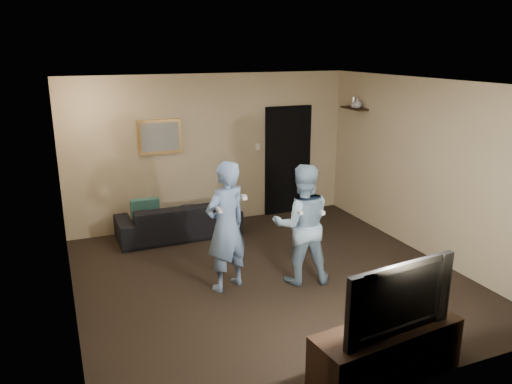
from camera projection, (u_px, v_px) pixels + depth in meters
name	position (u px, v px, depth m)	size (l,w,h in m)	color
ground	(270.00, 278.00, 6.77)	(5.00, 5.00, 0.00)	black
ceiling	(272.00, 83.00, 6.04)	(5.00, 5.00, 0.04)	silver
wall_back	(212.00, 150.00, 8.62)	(5.00, 0.04, 2.60)	tan
wall_front	(393.00, 260.00, 4.19)	(5.00, 0.04, 2.60)	tan
wall_left	(64.00, 209.00, 5.49)	(0.04, 5.00, 2.60)	tan
wall_right	(426.00, 169.00, 7.32)	(0.04, 5.00, 2.60)	tan
sofa	(179.00, 219.00, 8.20)	(1.99, 0.78, 0.58)	black
throw_pillow	(145.00, 212.00, 7.95)	(0.44, 0.14, 0.44)	#184841
painting_frame	(160.00, 137.00, 8.19)	(0.72, 0.05, 0.57)	olive
painting_canvas	(160.00, 137.00, 8.16)	(0.62, 0.01, 0.47)	slate
doorway	(288.00, 160.00, 9.21)	(0.90, 0.06, 2.00)	black
light_switch	(258.00, 147.00, 8.91)	(0.08, 0.02, 0.12)	silver
wall_shelf	(354.00, 108.00, 8.69)	(0.20, 0.60, 0.03)	black
shelf_vase	(357.00, 103.00, 8.59)	(0.16, 0.16, 0.17)	#B8B7BD
shelf_figurine	(353.00, 102.00, 8.69)	(0.06, 0.06, 0.18)	silver
tv_console	(386.00, 353.00, 4.70)	(1.50, 0.48, 0.54)	black
television	(391.00, 294.00, 4.53)	(1.20, 0.16, 0.69)	black
wii_player_left	(226.00, 227.00, 6.28)	(0.72, 0.60, 1.69)	#6887B4
wii_player_right	(302.00, 224.00, 6.48)	(0.92, 0.80, 1.60)	#84A6C1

